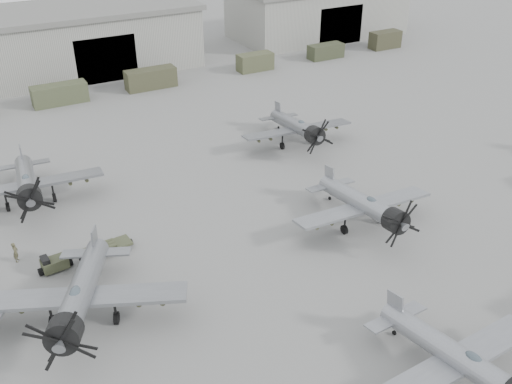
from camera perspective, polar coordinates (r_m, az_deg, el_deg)
ground at (r=36.75m, az=10.79°, el=-14.65°), size 220.00×220.00×0.00m
hangar_center at (r=85.87m, az=-16.11°, el=14.64°), size 29.00×14.80×8.70m
hangar_right at (r=100.96m, az=6.15°, el=17.77°), size 29.00×14.80×8.70m
support_truck_3 at (r=74.17m, az=-19.04°, el=9.24°), size 6.56×2.20×2.41m
support_truck_4 at (r=76.69m, az=-10.48°, el=11.09°), size 6.57×2.20×2.55m
support_truck_5 at (r=82.52m, az=-0.09°, el=12.88°), size 5.09×2.20×2.39m
support_truck_6 at (r=88.74m, az=6.99°, el=13.80°), size 5.43×2.20×2.10m
support_truck_7 at (r=95.51m, az=12.78°, el=14.63°), size 5.01×2.20×2.64m
aircraft_near_1 at (r=34.12m, az=19.95°, el=-15.61°), size 11.64×10.47×4.66m
aircraft_mid_1 at (r=37.27m, az=-17.26°, el=-9.94°), size 12.94×11.73×5.29m
aircraft_mid_2 at (r=45.68m, az=10.95°, el=-1.33°), size 11.92×10.73×4.77m
aircraft_far_0 at (r=51.42m, az=-21.92°, el=0.82°), size 12.62×11.36×5.03m
aircraft_far_1 at (r=58.69m, az=4.30°, el=6.44°), size 11.72×10.54×4.66m
tug_trailer at (r=44.04m, az=-17.67°, el=-6.25°), size 6.75×1.88×1.34m
ground_crew at (r=45.56m, az=-22.92°, el=-5.56°), size 0.56×0.68×1.60m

